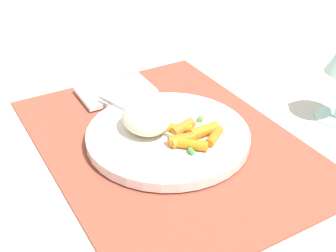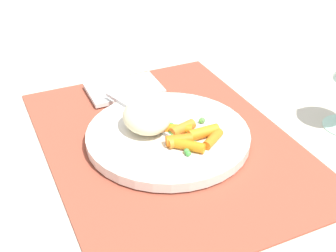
{
  "view_description": "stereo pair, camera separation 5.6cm",
  "coord_description": "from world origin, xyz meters",
  "px_view_note": "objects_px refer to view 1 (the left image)",
  "views": [
    {
      "loc": [
        0.51,
        -0.3,
        0.41
      ],
      "look_at": [
        0.0,
        0.0,
        0.03
      ],
      "focal_mm": 48.95,
      "sensor_mm": 36.0,
      "label": 1
    },
    {
      "loc": [
        0.54,
        -0.25,
        0.41
      ],
      "look_at": [
        0.0,
        0.0,
        0.03
      ],
      "focal_mm": 48.95,
      "sensor_mm": 36.0,
      "label": 2
    }
  ],
  "objects_px": {
    "rice_mound": "(146,118)",
    "carrot_portion": "(191,135)",
    "fork": "(150,121)",
    "napkin": "(116,91)",
    "plate": "(168,136)"
  },
  "relations": [
    {
      "from": "carrot_portion",
      "to": "napkin",
      "type": "xyz_separation_m",
      "value": [
        -0.22,
        -0.03,
        -0.02
      ]
    },
    {
      "from": "plate",
      "to": "fork",
      "type": "relative_size",
      "value": 1.34
    },
    {
      "from": "rice_mound",
      "to": "fork",
      "type": "relative_size",
      "value": 0.45
    },
    {
      "from": "rice_mound",
      "to": "carrot_portion",
      "type": "xyz_separation_m",
      "value": [
        0.06,
        0.05,
        -0.01
      ]
    },
    {
      "from": "fork",
      "to": "rice_mound",
      "type": "bearing_deg",
      "value": -40.26
    },
    {
      "from": "carrot_portion",
      "to": "plate",
      "type": "bearing_deg",
      "value": -151.16
    },
    {
      "from": "rice_mound",
      "to": "fork",
      "type": "xyz_separation_m",
      "value": [
        -0.02,
        0.01,
        -0.02
      ]
    },
    {
      "from": "rice_mound",
      "to": "napkin",
      "type": "relative_size",
      "value": 0.64
    },
    {
      "from": "fork",
      "to": "plate",
      "type": "bearing_deg",
      "value": 18.17
    },
    {
      "from": "carrot_portion",
      "to": "napkin",
      "type": "height_order",
      "value": "carrot_portion"
    },
    {
      "from": "fork",
      "to": "napkin",
      "type": "relative_size",
      "value": 1.42
    },
    {
      "from": "plate",
      "to": "carrot_portion",
      "type": "relative_size",
      "value": 2.88
    },
    {
      "from": "rice_mound",
      "to": "carrot_portion",
      "type": "bearing_deg",
      "value": 39.88
    },
    {
      "from": "plate",
      "to": "rice_mound",
      "type": "height_order",
      "value": "rice_mound"
    },
    {
      "from": "carrot_portion",
      "to": "fork",
      "type": "bearing_deg",
      "value": -156.45
    }
  ]
}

